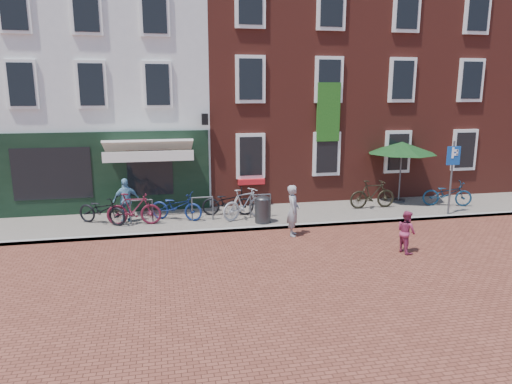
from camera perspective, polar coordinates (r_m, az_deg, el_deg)
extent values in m
plane|color=brown|center=(15.07, -0.35, -4.74)|extent=(80.00, 80.00, 0.00)
cube|color=slate|center=(16.67, 2.00, -2.89)|extent=(24.00, 3.00, 0.10)
cube|color=silver|center=(21.23, -17.98, 11.95)|extent=(8.00, 8.00, 9.00)
cube|color=maroon|center=(21.68, 1.20, 13.85)|extent=(6.00, 8.00, 10.00)
cube|color=maroon|center=(23.75, 15.86, 13.27)|extent=(6.00, 8.00, 10.00)
cube|color=maroon|center=(27.33, 28.22, 11.06)|extent=(7.00, 8.00, 9.00)
cylinder|color=#313133|center=(15.53, 0.84, -2.32)|extent=(0.53, 0.53, 0.79)
ellipsoid|color=#313133|center=(15.42, 0.85, -0.68)|extent=(0.53, 0.53, 0.24)
cylinder|color=#4C4C4F|center=(17.75, 22.68, 1.57)|extent=(0.07, 0.07, 2.61)
cube|color=#12479A|center=(17.62, 22.93, 4.11)|extent=(0.50, 0.04, 0.65)
cylinder|color=#4C4C4F|center=(19.39, 16.96, -0.98)|extent=(0.50, 0.50, 0.08)
cylinder|color=#4C4C4F|center=(19.18, 17.16, 2.17)|extent=(0.06, 0.06, 2.24)
cone|color=#153E18|center=(19.03, 17.38, 5.49)|extent=(2.67, 2.67, 0.45)
imported|color=gray|center=(14.43, 4.54, -2.27)|extent=(0.52, 0.66, 1.59)
imported|color=#9A3155|center=(13.61, 17.84, -4.62)|extent=(0.53, 0.64, 1.19)
imported|color=#69A2C1|center=(16.08, -15.55, -0.99)|extent=(0.94, 0.62, 1.49)
imported|color=black|center=(16.15, -18.26, -2.08)|extent=(1.88, 1.50, 0.95)
imported|color=#551423|center=(15.74, -14.66, -2.02)|extent=(1.81, 0.68, 1.06)
imported|color=navy|center=(16.05, -9.67, -1.71)|extent=(1.92, 1.31, 0.95)
imported|color=#A5A5A7|center=(15.94, -1.45, -1.44)|extent=(1.79, 1.25, 1.06)
imported|color=black|center=(16.46, -3.45, -1.21)|extent=(1.90, 0.94, 0.95)
imported|color=black|center=(17.92, 14.00, -0.26)|extent=(1.76, 0.50, 1.06)
imported|color=#0F2E48|center=(19.18, 22.28, -0.17)|extent=(1.92, 1.14, 0.95)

